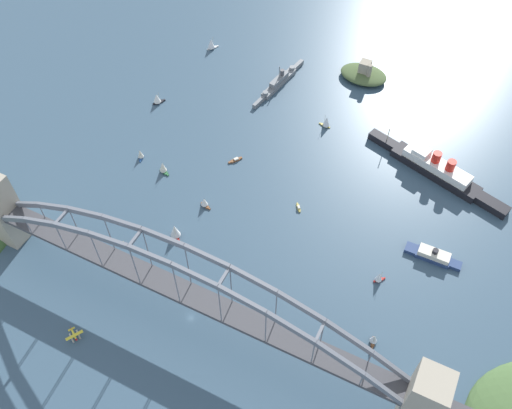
{
  "coord_description": "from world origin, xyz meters",
  "views": [
    {
      "loc": [
        90.85,
        -104.26,
        266.93
      ],
      "look_at": [
        0.0,
        79.12,
        8.0
      ],
      "focal_mm": 38.15,
      "sensor_mm": 36.0,
      "label": 1
    }
  ],
  "objects": [
    {
      "name": "small_boat_3",
      "position": [
        -106.66,
        213.22,
        4.88
      ],
      "size": [
        7.74,
        9.47,
        10.49
      ],
      "color": "silver",
      "rests_on": "ground"
    },
    {
      "name": "small_boat_1",
      "position": [
        -89.84,
        86.51,
        3.72
      ],
      "size": [
        5.13,
        6.77,
        8.06
      ],
      "color": "#234C8C",
      "rests_on": "ground"
    },
    {
      "name": "small_boat_5",
      "position": [
        -109.82,
        138.1,
        4.35
      ],
      "size": [
        7.58,
        9.22,
        9.42
      ],
      "color": "black",
      "rests_on": "ground"
    },
    {
      "name": "seaplane_taxiing_near_bridge",
      "position": [
        -48.49,
        -36.83,
        2.02
      ],
      "size": [
        8.28,
        8.86,
        4.92
      ],
      "color": "#B7B7B2",
      "rests_on": "ground"
    },
    {
      "name": "small_boat_9",
      "position": [
        -31.7,
        112.22,
        0.74
      ],
      "size": [
        6.86,
        9.06,
        2.02
      ],
      "color": "brown",
      "rests_on": "ground"
    },
    {
      "name": "small_boat_2",
      "position": [
        -31.07,
        69.61,
        3.79
      ],
      "size": [
        7.79,
        5.32,
        8.06
      ],
      "color": "brown",
      "rests_on": "ground"
    },
    {
      "name": "harbor_ferry_steamer",
      "position": [
        106.45,
        94.83,
        2.53
      ],
      "size": [
        32.69,
        8.54,
        8.18
      ],
      "color": "navy",
      "rests_on": "ground"
    },
    {
      "name": "naval_cruiser",
      "position": [
        -38.57,
        196.68,
        2.87
      ],
      "size": [
        13.12,
        65.23,
        17.04
      ],
      "color": "slate",
      "rests_on": "ground"
    },
    {
      "name": "small_boat_6",
      "position": [
        92.47,
        29.92,
        3.8
      ],
      "size": [
        4.64,
        7.1,
        8.14
      ],
      "color": "brown",
      "rests_on": "ground"
    },
    {
      "name": "small_boat_0",
      "position": [
        -69.46,
        82.47,
        4.43
      ],
      "size": [
        8.26,
        5.95,
        9.59
      ],
      "color": "#2D6B3D",
      "rests_on": "ground"
    },
    {
      "name": "channel_marker_buoy",
      "position": [
        -59.57,
        23.43,
        1.12
      ],
      "size": [
        2.2,
        2.2,
        2.75
      ],
      "color": "red",
      "rests_on": "ground"
    },
    {
      "name": "fort_island_mid_harbor",
      "position": [
        15.81,
        232.34,
        4.02
      ],
      "size": [
        35.69,
        25.72,
        15.89
      ],
      "color": "#4C6038",
      "rests_on": "ground"
    },
    {
      "name": "harbor_arch_bridge",
      "position": [
        0.0,
        -0.0,
        27.16
      ],
      "size": [
        305.24,
        16.14,
        62.39
      ],
      "color": "#ADA38E",
      "rests_on": "ground"
    },
    {
      "name": "small_boat_8",
      "position": [
        -34.99,
        41.85,
        5.47
      ],
      "size": [
        9.16,
        9.79,
        11.92
      ],
      "color": "#B2231E",
      "rests_on": "ground"
    },
    {
      "name": "small_boat_4",
      "position": [
        22.26,
        93.85,
        0.75
      ],
      "size": [
        5.15,
        6.37,
        2.11
      ],
      "color": "gold",
      "rests_on": "ground"
    },
    {
      "name": "small_boat_10",
      "position": [
        83.17,
        66.25,
        4.17
      ],
      "size": [
        6.25,
        6.3,
        8.86
      ],
      "color": "#B2231E",
      "rests_on": "ground"
    },
    {
      "name": "ocean_liner",
      "position": [
        90.8,
        159.42,
        5.13
      ],
      "size": [
        100.03,
        37.33,
        17.92
      ],
      "color": "black",
      "rests_on": "ground"
    },
    {
      "name": "ground_plane",
      "position": [
        0.0,
        0.0,
        0.0
      ],
      "size": [
        1400.0,
        1400.0,
        0.0
      ],
      "primitive_type": "plane",
      "color": "#385166"
    },
    {
      "name": "small_boat_7",
      "position": [
        10.14,
        169.8,
        4.63
      ],
      "size": [
        8.76,
        5.4,
        9.97
      ],
      "color": "gold",
      "rests_on": "ground"
    }
  ]
}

